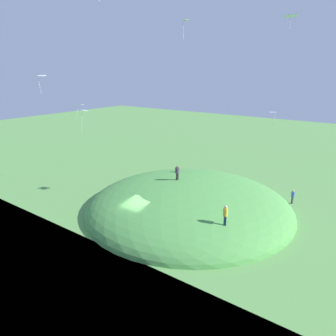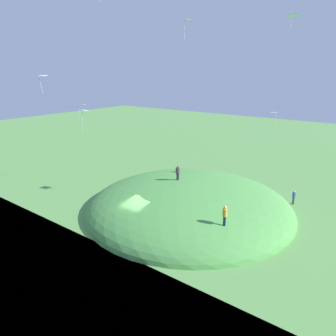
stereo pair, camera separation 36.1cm
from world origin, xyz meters
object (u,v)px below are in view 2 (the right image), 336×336
(person_with_child, at_px, (178,171))
(person_walking_path, at_px, (294,196))
(kite_5, at_px, (84,112))
(person_on_hilltop, at_px, (225,213))
(kite_8, at_px, (42,77))
(kite_9, at_px, (80,105))
(kite_4, at_px, (292,16))
(kite_1, at_px, (187,22))
(kite_10, at_px, (274,113))

(person_with_child, height_order, person_walking_path, person_with_child)
(person_with_child, height_order, kite_5, kite_5)
(person_on_hilltop, relative_size, kite_8, 0.90)
(kite_8, bearing_deg, kite_9, 6.18)
(person_walking_path, bearing_deg, kite_5, 84.12)
(kite_5, distance_m, kite_8, 8.66)
(person_walking_path, xyz_separation_m, kite_5, (-15.03, 16.64, 9.60))
(kite_5, bearing_deg, kite_9, 53.91)
(person_walking_path, distance_m, kite_4, 18.52)
(kite_1, bearing_deg, person_with_child, -154.75)
(kite_1, height_order, kite_10, kite_1)
(kite_8, height_order, kite_9, kite_8)
(person_with_child, bearing_deg, person_on_hilltop, -107.12)
(kite_9, bearing_deg, person_on_hilltop, -99.87)
(kite_9, xyz_separation_m, kite_10, (8.57, -22.10, -0.18))
(person_on_hilltop, xyz_separation_m, kite_5, (-2.25, 14.35, 7.50))
(kite_1, relative_size, kite_5, 0.91)
(person_on_hilltop, bearing_deg, kite_4, -110.27)
(kite_4, relative_size, kite_10, 1.05)
(person_with_child, relative_size, kite_1, 0.80)
(kite_9, distance_m, kite_10, 23.70)
(kite_4, distance_m, kite_10, 9.58)
(person_with_child, height_order, kite_4, kite_4)
(kite_5, bearing_deg, kite_10, -42.48)
(kite_8, distance_m, kite_10, 25.85)
(kite_1, xyz_separation_m, kite_10, (2.89, -9.69, -9.60))
(person_walking_path, relative_size, kite_8, 0.82)
(kite_1, bearing_deg, person_walking_path, -76.25)
(person_walking_path, bearing_deg, person_with_child, 77.98)
(person_on_hilltop, height_order, kite_4, kite_4)
(kite_5, bearing_deg, person_walking_path, -47.91)
(kite_9, relative_size, kite_10, 1.58)
(person_walking_path, bearing_deg, kite_1, 55.78)
(kite_8, xyz_separation_m, kite_9, (5.24, 0.57, -3.58))
(kite_5, distance_m, kite_9, 10.59)
(person_with_child, relative_size, kite_8, 0.81)
(kite_1, bearing_deg, kite_8, 132.65)
(kite_8, xyz_separation_m, kite_10, (13.80, -21.53, -3.76))
(person_on_hilltop, height_order, kite_8, kite_8)
(person_walking_path, relative_size, person_on_hilltop, 0.91)
(kite_4, distance_m, kite_9, 26.03)
(kite_4, bearing_deg, person_walking_path, -37.50)
(kite_1, height_order, kite_8, kite_1)
(person_walking_path, xyz_separation_m, kite_8, (-14.04, 24.62, 12.80))
(kite_4, bearing_deg, kite_1, 94.69)
(person_on_hilltop, xyz_separation_m, kite_8, (-1.25, 22.33, 10.71))
(kite_5, bearing_deg, person_on_hilltop, -81.09)
(kite_5, height_order, kite_9, kite_5)
(person_walking_path, bearing_deg, kite_4, 94.54)
(person_on_hilltop, bearing_deg, person_walking_path, -117.24)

